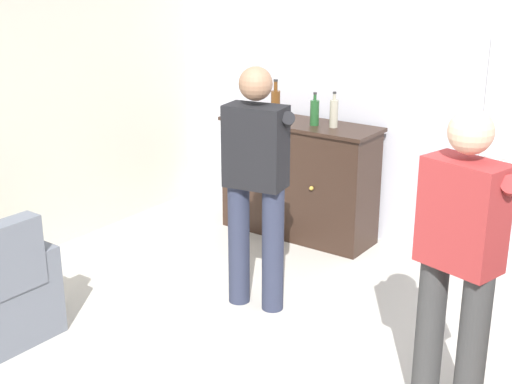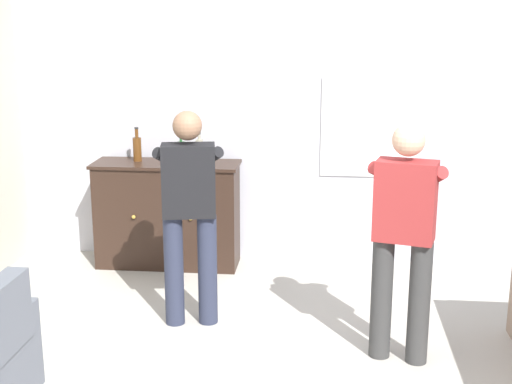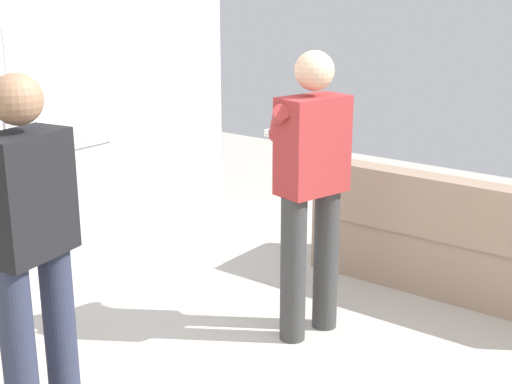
# 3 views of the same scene
# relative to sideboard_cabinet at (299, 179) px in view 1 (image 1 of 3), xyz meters

# --- Properties ---
(wall_back_with_window) EXTENTS (5.20, 0.15, 2.80)m
(wall_back_with_window) POSITION_rel_sideboard_cabinet_xyz_m (1.11, 0.36, 0.89)
(wall_back_with_window) COLOR silver
(wall_back_with_window) RESTS_ON ground
(sideboard_cabinet) EXTENTS (1.38, 0.49, 1.01)m
(sideboard_cabinet) POSITION_rel_sideboard_cabinet_xyz_m (0.00, 0.00, 0.00)
(sideboard_cabinet) COLOR black
(sideboard_cabinet) RESTS_ON ground
(bottle_wine_green) EXTENTS (0.08, 0.08, 0.32)m
(bottle_wine_green) POSITION_rel_sideboard_cabinet_xyz_m (-0.29, 0.05, 0.63)
(bottle_wine_green) COLOR #593314
(bottle_wine_green) RESTS_ON sideboard_cabinet
(bottle_liquor_amber) EXTENTS (0.07, 0.07, 0.29)m
(bottle_liquor_amber) POSITION_rel_sideboard_cabinet_xyz_m (0.32, 0.00, 0.62)
(bottle_liquor_amber) COLOR gray
(bottle_liquor_amber) RESTS_ON sideboard_cabinet
(bottle_spirits_clear) EXTENTS (0.07, 0.07, 0.27)m
(bottle_spirits_clear) POSITION_rel_sideboard_cabinet_xyz_m (0.15, -0.02, 0.61)
(bottle_spirits_clear) COLOR #1E4C23
(bottle_spirits_clear) RESTS_ON sideboard_cabinet
(person_standing_left) EXTENTS (0.55, 0.50, 1.68)m
(person_standing_left) POSITION_rel_sideboard_cabinet_xyz_m (0.47, -1.29, 0.43)
(person_standing_left) COLOR #282D42
(person_standing_left) RESTS_ON ground
(person_standing_right) EXTENTS (0.54, 0.51, 1.68)m
(person_standing_right) POSITION_rel_sideboard_cabinet_xyz_m (2.03, -1.74, 0.43)
(person_standing_right) COLOR #383838
(person_standing_right) RESTS_ON ground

